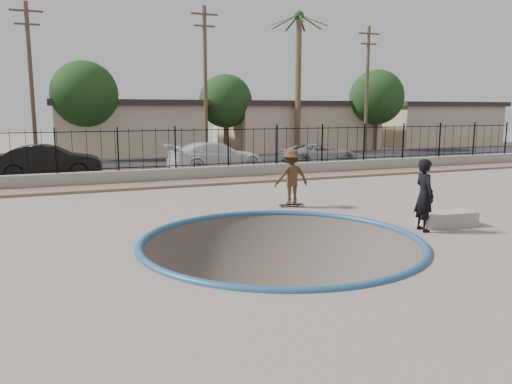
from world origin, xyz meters
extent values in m
cube|color=gray|center=(0.00, 12.00, -1.10)|extent=(120.00, 120.00, 2.20)
torus|color=#255379|center=(0.00, -1.00, 0.00)|extent=(7.04, 7.04, 0.20)
cube|color=#867458|center=(0.00, 9.20, 0.06)|extent=(42.00, 1.60, 0.11)
cube|color=gray|center=(0.00, 10.30, 0.30)|extent=(42.00, 0.45, 0.60)
cube|color=black|center=(0.00, 10.30, 0.72)|extent=(40.00, 0.04, 0.03)
cube|color=black|center=(0.00, 10.30, 2.30)|extent=(40.00, 0.04, 0.04)
cube|color=black|center=(0.00, 17.00, 0.02)|extent=(90.00, 8.00, 0.04)
cube|color=#C2AE8A|center=(0.00, 26.50, 1.75)|extent=(10.00, 8.00, 3.50)
cube|color=#2C2624|center=(0.00, 26.50, 3.70)|extent=(10.60, 8.60, 0.40)
cube|color=#C2AE8A|center=(14.00, 26.50, 1.75)|extent=(12.00, 8.00, 3.50)
cube|color=#2C2624|center=(14.00, 26.50, 3.70)|extent=(12.60, 8.60, 0.40)
cube|color=#C2AE8A|center=(28.00, 26.50, 1.75)|extent=(11.00, 8.00, 3.50)
cube|color=#2C2624|center=(28.00, 26.50, 3.70)|extent=(11.60, 8.60, 0.40)
cylinder|color=brown|center=(12.00, 22.00, 5.00)|extent=(0.44, 0.44, 10.00)
sphere|color=#1B4618|center=(12.00, 22.00, 9.95)|extent=(0.70, 0.70, 0.70)
cylinder|color=#473323|center=(-6.00, 19.00, 4.50)|extent=(0.24, 0.24, 9.00)
cube|color=#473323|center=(-6.00, 19.00, 8.50)|extent=(1.70, 0.10, 0.10)
cube|color=#473323|center=(-6.00, 19.00, 7.80)|extent=(1.30, 0.10, 0.10)
cylinder|color=#473323|center=(4.00, 19.00, 4.75)|extent=(0.24, 0.24, 9.50)
cube|color=#473323|center=(4.00, 19.00, 9.00)|extent=(1.70, 0.10, 0.10)
cube|color=#473323|center=(4.00, 19.00, 8.30)|extent=(1.30, 0.10, 0.10)
cylinder|color=#473323|center=(16.00, 19.00, 4.50)|extent=(0.24, 0.24, 9.00)
cube|color=#473323|center=(16.00, 19.00, 8.50)|extent=(1.70, 0.10, 0.10)
cube|color=#473323|center=(16.00, 19.00, 7.80)|extent=(1.30, 0.10, 0.10)
cylinder|color=#473323|center=(-3.00, 23.00, 1.50)|extent=(0.34, 0.34, 3.00)
sphere|color=#143311|center=(-3.00, 23.00, 4.20)|extent=(4.32, 4.32, 4.32)
cylinder|color=#473323|center=(7.00, 24.00, 1.38)|extent=(0.34, 0.34, 2.75)
sphere|color=#143311|center=(7.00, 24.00, 3.85)|extent=(3.96, 3.96, 3.96)
cylinder|color=#473323|center=(19.00, 22.00, 1.50)|extent=(0.34, 0.34, 3.00)
sphere|color=#143311|center=(19.00, 22.00, 4.20)|extent=(4.32, 4.32, 4.32)
imported|color=brown|center=(2.22, 3.00, 0.91)|extent=(1.21, 0.73, 1.83)
cube|color=black|center=(2.22, 3.00, 0.06)|extent=(0.85, 0.28, 0.02)
cylinder|color=silver|center=(1.93, 2.95, 0.03)|extent=(0.06, 0.04, 0.05)
cylinder|color=silver|center=(1.95, 3.10, 0.03)|extent=(0.06, 0.04, 0.05)
cylinder|color=silver|center=(2.49, 2.90, 0.03)|extent=(0.06, 0.04, 0.05)
cylinder|color=silver|center=(2.51, 3.05, 0.03)|extent=(0.06, 0.04, 0.05)
imported|color=black|center=(4.00, -1.38, 0.97)|extent=(0.58, 0.78, 1.93)
cube|color=#9C958A|center=(5.02, -1.15, 0.20)|extent=(1.67, 0.87, 0.40)
imported|color=black|center=(-5.31, 13.57, 0.81)|extent=(4.85, 2.05, 1.56)
imported|color=white|center=(2.86, 13.40, 0.78)|extent=(5.32, 2.60, 1.49)
imported|color=#A0A2A8|center=(9.37, 13.86, 0.67)|extent=(4.62, 2.27, 1.26)
camera|label=1|loc=(-5.03, -11.78, 3.21)|focal=35.00mm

